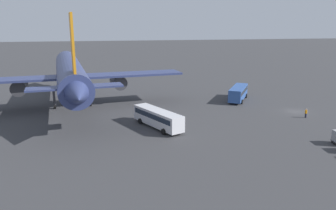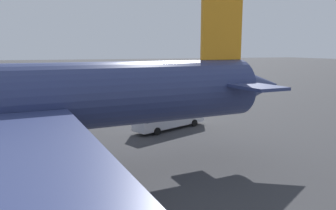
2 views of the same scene
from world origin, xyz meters
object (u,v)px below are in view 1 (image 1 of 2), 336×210
object	(u,v)px
shuttle_bus_near	(238,92)
shuttle_bus_far	(158,117)
worker_person	(306,113)
airplane	(70,73)

from	to	relation	value
shuttle_bus_near	shuttle_bus_far	size ratio (longest dim) A/B	0.90
shuttle_bus_far	worker_person	xyz separation A→B (m)	(-0.19, -28.67, -0.99)
shuttle_bus_near	shuttle_bus_far	xyz separation A→B (m)	(-16.33, 22.26, -0.06)
airplane	shuttle_bus_near	bearing A→B (deg)	-100.64
worker_person	shuttle_bus_far	bearing A→B (deg)	89.62
worker_person	airplane	bearing A→B (deg)	66.00
shuttle_bus_near	worker_person	size ratio (longest dim) A/B	6.04
shuttle_bus_near	worker_person	bearing A→B (deg)	-125.16
airplane	worker_person	size ratio (longest dim) A/B	32.19
airplane	worker_person	xyz separation A→B (m)	(-19.58, -43.98, -6.30)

